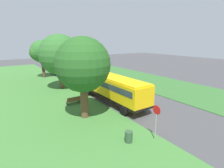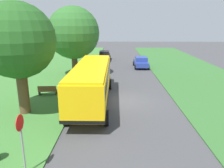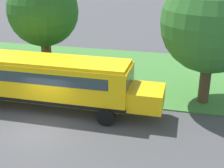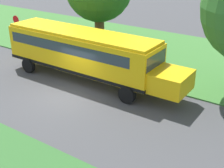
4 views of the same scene
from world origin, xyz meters
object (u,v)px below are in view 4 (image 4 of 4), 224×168
stop_sign (17,28)px  park_bench (141,59)px  trash_bin (42,39)px  school_bus (85,51)px

stop_sign → park_bench: 10.74m
park_bench → trash_bin: 9.63m
trash_bin → school_bus: bearing=64.3°
stop_sign → trash_bin: size_ratio=3.04×
school_bus → trash_bin: size_ratio=13.80×
school_bus → stop_sign: school_bus is taller
school_bus → trash_bin: bearing=-115.7°
school_bus → stop_sign: bearing=-102.7°
stop_sign → trash_bin: 2.39m
stop_sign → trash_bin: bearing=156.4°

